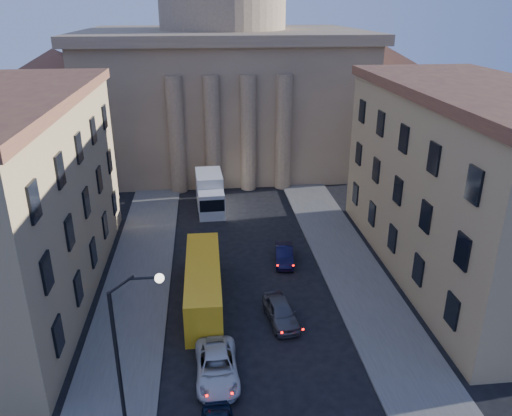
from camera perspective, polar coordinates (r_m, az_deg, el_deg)
The scene contains 11 objects.
sidewalk_left at distance 36.39m, azimuth -14.12°, elevation -11.74°, with size 5.00×60.00×0.15m, color #55534D.
sidewalk_right at distance 37.74m, azimuth 12.78°, elevation -10.26°, with size 5.00×60.00×0.15m, color #55534D.
church at distance 67.93m, azimuth -3.68°, elevation 15.37°, with size 68.02×28.76×36.60m.
building_left at distance 38.82m, azimuth -26.91°, elevation 0.83°, with size 11.60×26.60×14.70m.
building_right at distance 41.31m, azimuth 23.18°, elevation 2.67°, with size 11.60×26.60×14.70m.
street_lamp at distance 25.11m, azimuth -14.57°, elevation -14.54°, with size 2.62×0.44×8.83m.
car_left_mid at distance 30.14m, azimuth -4.49°, elevation -17.65°, with size 2.41×5.22×1.45m, color silver.
car_right_far at distance 34.46m, azimuth 2.85°, elevation -11.76°, with size 1.78×4.43×1.51m, color #4A4B4F.
car_right_distant at distance 41.77m, azimuth 3.24°, elevation -5.35°, with size 1.43×4.10×1.35m, color black.
city_bus at distance 36.18m, azimuth -6.03°, elevation -8.45°, with size 2.54×10.67×3.00m.
box_truck at distance 52.22m, azimuth -5.29°, elevation 1.69°, with size 2.90×6.77×3.66m.
Camera 1 is at (-2.93, -11.90, 20.05)m, focal length 35.00 mm.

